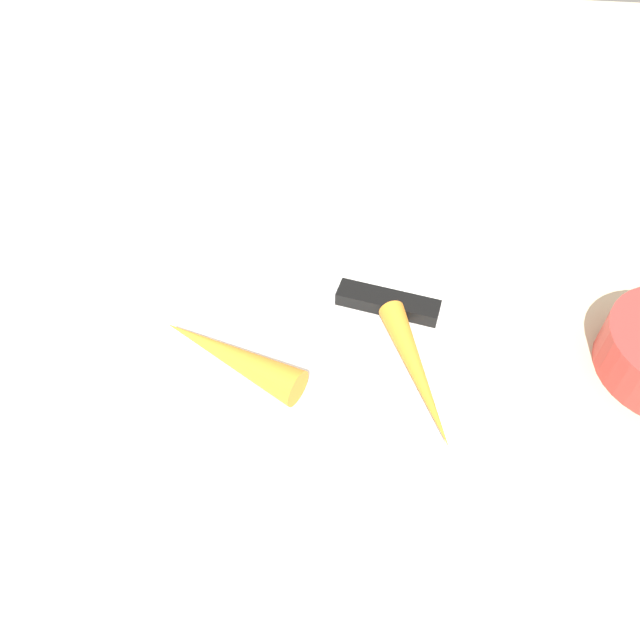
% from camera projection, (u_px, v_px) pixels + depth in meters
% --- Properties ---
extents(ground_plane, '(1.40, 1.40, 0.00)m').
position_uv_depth(ground_plane, '(320.00, 329.00, 0.56)').
color(ground_plane, '#C6B793').
extents(cutting_board, '(0.36, 0.26, 0.01)m').
position_uv_depth(cutting_board, '(320.00, 324.00, 0.55)').
color(cutting_board, white).
rests_on(cutting_board, ground_plane).
extents(knife, '(0.20, 0.06, 0.01)m').
position_uv_depth(knife, '(373.00, 300.00, 0.55)').
color(knife, '#B7B7BC').
rests_on(knife, cutting_board).
extents(carrot_long, '(0.07, 0.14, 0.02)m').
position_uv_depth(carrot_long, '(418.00, 373.00, 0.50)').
color(carrot_long, orange).
rests_on(carrot_long, cutting_board).
extents(carrot_short, '(0.13, 0.08, 0.03)m').
position_uv_depth(carrot_short, '(230.00, 355.00, 0.50)').
color(carrot_short, orange).
rests_on(carrot_short, cutting_board).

